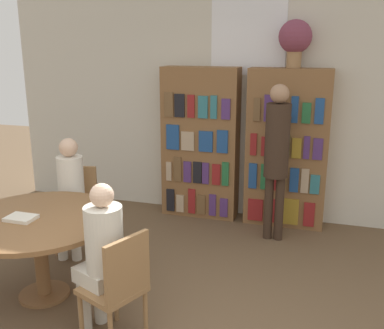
{
  "coord_description": "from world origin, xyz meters",
  "views": [
    {
      "loc": [
        0.99,
        -2.12,
        2.19
      ],
      "look_at": [
        -0.23,
        1.86,
        1.05
      ],
      "focal_mm": 42.0,
      "sensor_mm": 36.0,
      "label": 1
    }
  ],
  "objects": [
    {
      "name": "chair_left_side",
      "position": [
        -1.55,
        1.9,
        0.49
      ],
      "size": [
        0.48,
        0.48,
        0.89
      ],
      "rotation": [
        0.0,
        0.0,
        -2.91
      ],
      "color": "olive",
      "rests_on": "ground_plane"
    },
    {
      "name": "wall_back",
      "position": [
        0.0,
        3.42,
        1.51
      ],
      "size": [
        6.4,
        0.07,
        3.0
      ],
      "color": "beige",
      "rests_on": "ground_plane"
    },
    {
      "name": "flower_vase",
      "position": [
        0.56,
        3.23,
        2.23
      ],
      "size": [
        0.37,
        0.37,
        0.54
      ],
      "color": "#997047",
      "rests_on": "bookshelf_right"
    },
    {
      "name": "chair_far_side",
      "position": [
        -0.37,
        0.51,
        0.49
      ],
      "size": [
        0.52,
        0.52,
        0.89
      ],
      "rotation": [
        0.0,
        0.0,
        1.17
      ],
      "color": "olive",
      "rests_on": "ground_plane"
    },
    {
      "name": "bookshelf_right",
      "position": [
        0.54,
        3.22,
        0.95
      ],
      "size": [
        0.96,
        0.34,
        1.9
      ],
      "color": "brown",
      "rests_on": "ground_plane"
    },
    {
      "name": "bookshelf_left",
      "position": [
        -0.54,
        3.22,
        0.95
      ],
      "size": [
        0.96,
        0.34,
        1.9
      ],
      "color": "brown",
      "rests_on": "ground_plane"
    },
    {
      "name": "reading_table",
      "position": [
        -1.32,
        0.9,
        0.64
      ],
      "size": [
        1.37,
        1.37,
        0.75
      ],
      "color": "brown",
      "rests_on": "ground_plane"
    },
    {
      "name": "librarian_standing",
      "position": [
        0.48,
        2.72,
        1.07
      ],
      "size": [
        0.27,
        0.54,
        1.76
      ],
      "color": "#332319",
      "rests_on": "ground_plane"
    },
    {
      "name": "seated_reader_right",
      "position": [
        -0.54,
        0.57,
        0.7
      ],
      "size": [
        0.42,
        0.38,
        1.23
      ],
      "rotation": [
        0.0,
        0.0,
        1.17
      ],
      "color": "beige",
      "rests_on": "ground_plane"
    },
    {
      "name": "seated_reader_left",
      "position": [
        -1.51,
        1.73,
        0.71
      ],
      "size": [
        0.33,
        0.4,
        1.25
      ],
      "rotation": [
        0.0,
        0.0,
        -2.91
      ],
      "color": "silver",
      "rests_on": "ground_plane"
    },
    {
      "name": "open_book_on_table",
      "position": [
        -1.41,
        0.82,
        0.76
      ],
      "size": [
        0.24,
        0.18,
        0.03
      ],
      "color": "silver",
      "rests_on": "reading_table"
    }
  ]
}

